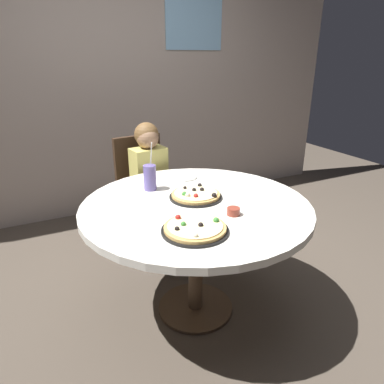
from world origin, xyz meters
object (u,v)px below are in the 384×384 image
at_px(soda_cup, 150,177).
at_px(plate_small, 184,177).
at_px(sauce_bowl, 233,211).
at_px(chair_wooden, 144,188).
at_px(dining_table, 196,217).
at_px(diner_child, 155,201).
at_px(pizza_cheese, 196,195).
at_px(pizza_veggie, 195,228).

height_order(soda_cup, plate_small, soda_cup).
distance_m(sauce_bowl, plate_small, 0.67).
bearing_deg(soda_cup, chair_wooden, 75.93).
height_order(dining_table, diner_child, diner_child).
bearing_deg(chair_wooden, sauce_bowl, -84.07).
height_order(sauce_bowl, plate_small, sauce_bowl).
xyz_separation_m(chair_wooden, pizza_cheese, (0.05, -0.85, 0.24)).
height_order(pizza_veggie, pizza_cheese, same).
height_order(dining_table, chair_wooden, chair_wooden).
xyz_separation_m(pizza_veggie, sauce_bowl, (0.27, 0.08, 0.00)).
xyz_separation_m(chair_wooden, plate_small, (0.14, -0.48, 0.22)).
relative_size(dining_table, sauce_bowl, 18.85).
relative_size(chair_wooden, pizza_cheese, 3.02).
xyz_separation_m(soda_cup, sauce_bowl, (0.27, -0.55, -0.06)).
relative_size(dining_table, plate_small, 7.33).
bearing_deg(sauce_bowl, chair_wooden, 95.93).
bearing_deg(plate_small, pizza_cheese, -103.97).
height_order(pizza_cheese, soda_cup, soda_cup).
height_order(soda_cup, sauce_bowl, soda_cup).
bearing_deg(sauce_bowl, diner_child, 95.75).
bearing_deg(dining_table, plate_small, 73.91).
xyz_separation_m(dining_table, diner_child, (0.01, 0.74, -0.18)).
height_order(diner_child, plate_small, diner_child).
relative_size(pizza_cheese, plate_small, 1.75).
xyz_separation_m(diner_child, soda_cup, (-0.17, -0.42, 0.35)).
bearing_deg(pizza_veggie, dining_table, 62.57).
bearing_deg(dining_table, diner_child, 89.23).
bearing_deg(pizza_veggie, pizza_cheese, 62.77).
bearing_deg(diner_child, soda_cup, -112.39).
bearing_deg(dining_table, pizza_cheese, 63.69).
bearing_deg(pizza_cheese, sauce_bowl, -76.48).
distance_m(chair_wooden, plate_small, 0.55).
relative_size(soda_cup, plate_small, 1.71).
bearing_deg(pizza_veggie, plate_small, 68.97).
height_order(chair_wooden, sauce_bowl, chair_wooden).
bearing_deg(diner_child, sauce_bowl, -84.25).
bearing_deg(pizza_veggie, sauce_bowl, 16.32).
bearing_deg(dining_table, soda_cup, 116.92).
distance_m(diner_child, sauce_bowl, 1.01).
distance_m(chair_wooden, soda_cup, 0.69).
bearing_deg(sauce_bowl, pizza_cheese, 103.52).
bearing_deg(diner_child, plate_small, -69.10).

